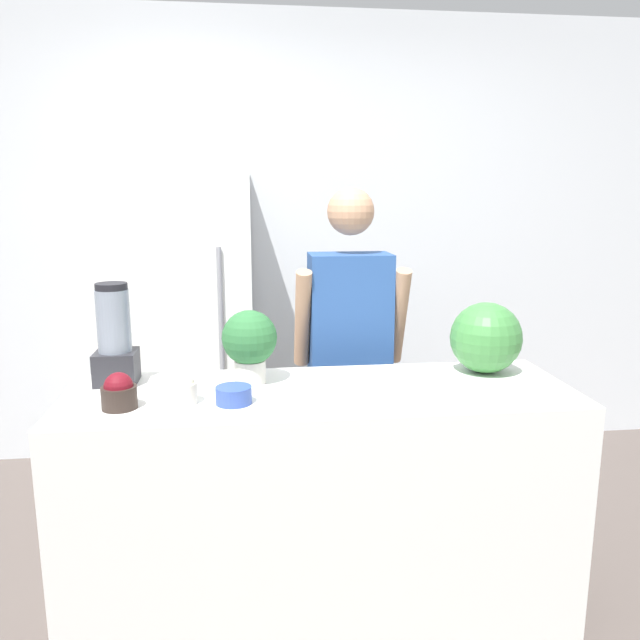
% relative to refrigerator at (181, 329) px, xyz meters
% --- Properties ---
extents(wall_back, '(8.00, 0.06, 2.60)m').
position_rel_refrigerator_xyz_m(wall_back, '(0.61, 0.42, 0.44)').
color(wall_back, silver).
rests_on(wall_back, ground_plane).
extents(counter_island, '(1.81, 0.61, 0.89)m').
position_rel_refrigerator_xyz_m(counter_island, '(0.61, -1.22, -0.42)').
color(counter_island, white).
rests_on(counter_island, ground_plane).
extents(refrigerator, '(0.76, 0.76, 1.72)m').
position_rel_refrigerator_xyz_m(refrigerator, '(0.00, 0.00, 0.00)').
color(refrigerator, white).
rests_on(refrigerator, ground_plane).
extents(person, '(0.51, 0.26, 1.61)m').
position_rel_refrigerator_xyz_m(person, '(0.81, -0.61, -0.03)').
color(person, gray).
rests_on(person, ground_plane).
extents(cutting_board, '(0.34, 0.24, 0.01)m').
position_rel_refrigerator_xyz_m(cutting_board, '(1.24, -1.11, 0.04)').
color(cutting_board, white).
rests_on(cutting_board, counter_island).
extents(watermelon, '(0.27, 0.27, 0.27)m').
position_rel_refrigerator_xyz_m(watermelon, '(1.26, -1.11, 0.18)').
color(watermelon, '#3D7F3D').
rests_on(watermelon, cutting_board).
extents(bowl_cherries, '(0.11, 0.11, 0.12)m').
position_rel_refrigerator_xyz_m(bowl_cherries, '(-0.07, -1.33, 0.08)').
color(bowl_cherries, '#2D231E').
rests_on(bowl_cherries, counter_island).
extents(bowl_cream, '(0.11, 0.11, 0.12)m').
position_rel_refrigerator_xyz_m(bowl_cream, '(0.12, -1.30, 0.08)').
color(bowl_cream, beige).
rests_on(bowl_cream, counter_island).
extents(bowl_small_blue, '(0.12, 0.12, 0.06)m').
position_rel_refrigerator_xyz_m(bowl_small_blue, '(0.30, -1.33, 0.06)').
color(bowl_small_blue, '#334C9E').
rests_on(bowl_small_blue, counter_island).
extents(blender, '(0.15, 0.15, 0.37)m').
position_rel_refrigerator_xyz_m(blender, '(-0.13, -1.04, 0.20)').
color(blender, '#28282D').
rests_on(blender, counter_island).
extents(potted_plant, '(0.20, 0.20, 0.27)m').
position_rel_refrigerator_xyz_m(potted_plant, '(0.36, -1.10, 0.19)').
color(potted_plant, beige).
rests_on(potted_plant, counter_island).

